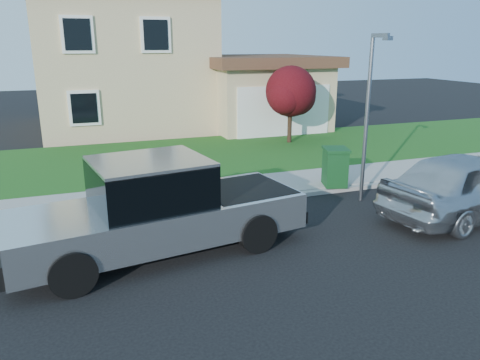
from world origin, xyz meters
The scene contains 11 objects.
ground centered at (0.00, 0.00, 0.00)m, with size 80.00×80.00×0.00m, color black.
curb centered at (1.00, 2.90, 0.06)m, with size 40.00×0.20×0.12m, color gray.
sidewalk centered at (1.00, 4.00, 0.07)m, with size 40.00×2.00×0.15m, color gray.
lawn centered at (1.00, 8.50, 0.05)m, with size 40.00×7.00×0.10m, color #144916.
house centered at (1.31, 16.38, 3.17)m, with size 14.00×11.30×6.85m.
pickup_truck centered at (-1.26, 0.56, 0.95)m, with size 6.43×3.01×2.03m.
woman centered at (-1.53, 1.93, 0.86)m, with size 0.70×0.57×1.81m.
sedan centered at (6.50, 0.01, 0.85)m, with size 2.00×4.97×1.69m, color #B6B9BE.
ornamental_tree centered at (6.14, 9.56, 2.19)m, with size 2.38×2.15×3.27m.
trash_bin centered at (4.50, 3.10, 0.73)m, with size 0.91×0.97×1.14m.
street_lamp centered at (4.72, 1.95, 2.57)m, with size 0.33×0.59×4.51m.
Camera 1 is at (-2.76, -8.60, 4.27)m, focal length 35.00 mm.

